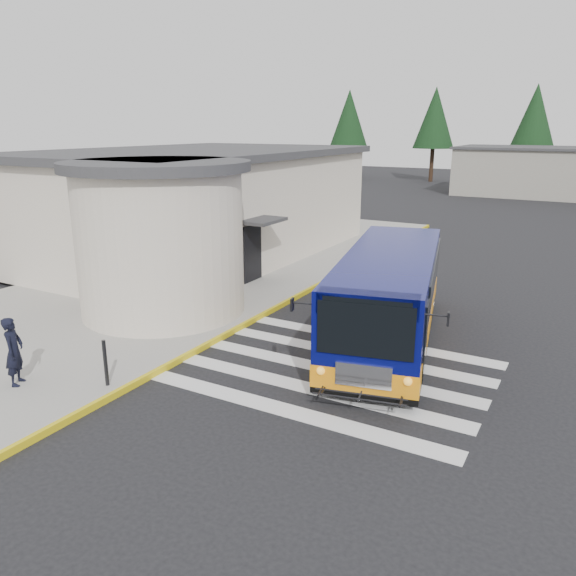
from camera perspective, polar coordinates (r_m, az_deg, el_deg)
The scene contains 9 objects.
ground at distance 15.00m, azimuth 7.04°, elevation -7.45°, with size 140.00×140.00×0.00m, color black.
sidewalk at distance 22.69m, azimuth -10.33°, elevation 0.82°, with size 10.00×34.00×0.15m, color gray.
curb_strip at distance 20.00m, azimuth 0.71°, elevation -0.99°, with size 0.12×34.00×0.16m, color gold.
station_building at distance 25.55m, azimuth -9.68°, elevation 8.27°, with size 12.70×18.70×4.80m.
crosswalk at distance 14.51m, azimuth 3.98°, elevation -8.19°, with size 8.00×5.35×0.01m.
transit_bus at distance 16.10m, azimuth 10.14°, elevation -1.22°, with size 4.66×9.47×2.59m.
pedestrian_a at distance 14.49m, azimuth -26.07°, elevation -5.79°, with size 0.60×0.39×1.64m, color black.
pedestrian_b at distance 16.82m, azimuth -14.93°, elevation -1.90°, with size 0.75×0.58×1.54m, color black.
bollard at distance 13.73m, azimuth -18.05°, elevation -7.25°, with size 0.09×0.09×1.12m, color black.
Camera 1 is at (5.08, -12.78, 5.98)m, focal length 35.00 mm.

